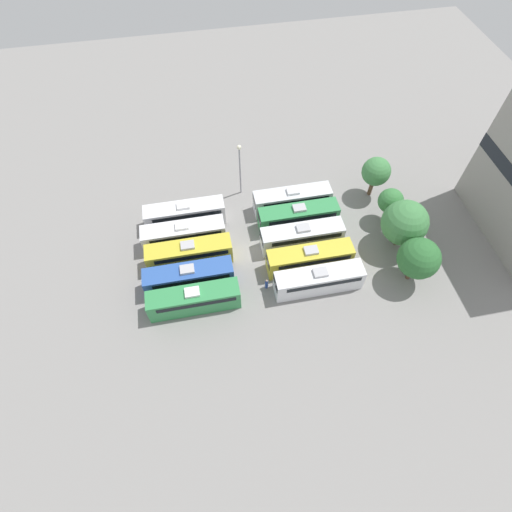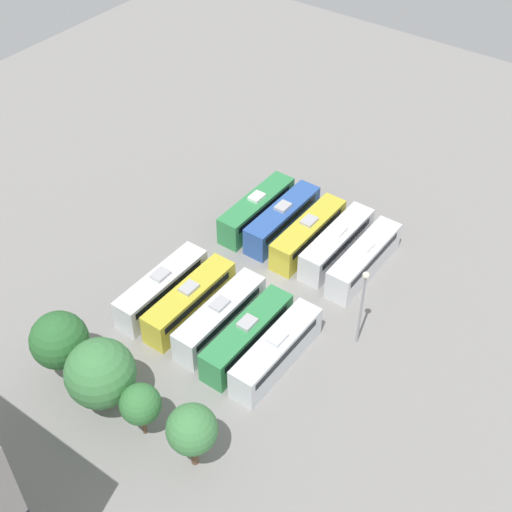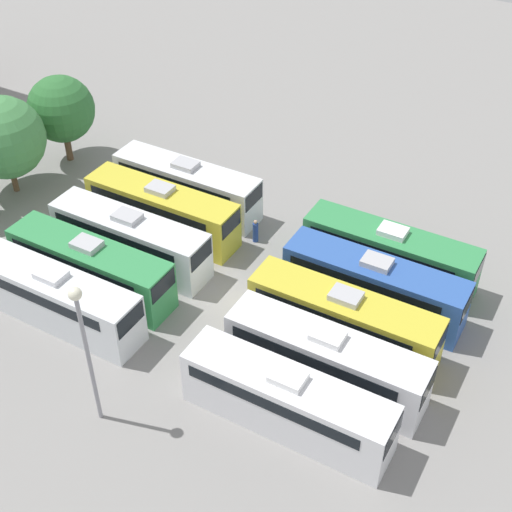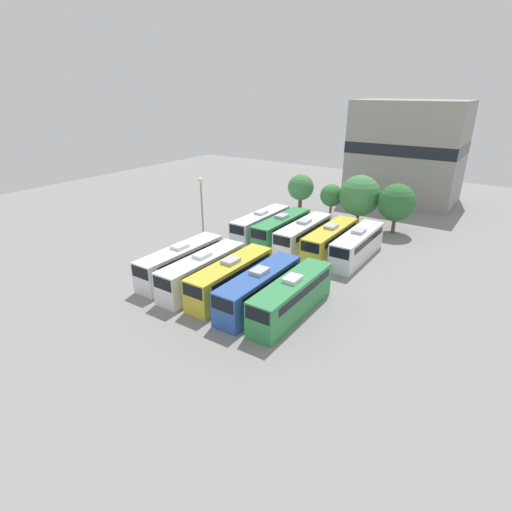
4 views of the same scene
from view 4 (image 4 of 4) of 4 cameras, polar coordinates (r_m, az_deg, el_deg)
name	(u,v)px [view 4 (image 4 of 4)]	position (r m, az deg, el deg)	size (l,w,h in m)	color
ground_plane	(273,268)	(42.57, 2.40, -1.67)	(114.60, 114.60, 0.00)	gray
bus_0	(181,261)	(40.59, -10.64, -0.70)	(2.44, 10.31, 3.46)	silver
bus_1	(203,270)	(38.20, -7.56, -2.03)	(2.44, 10.31, 3.46)	silver
bus_2	(231,276)	(36.70, -3.55, -2.94)	(2.44, 10.31, 3.46)	gold
bus_3	(260,287)	(34.69, 0.52, -4.51)	(2.44, 10.31, 3.46)	#2D56A8
bus_4	(292,296)	(33.49, 5.16, -5.67)	(2.44, 10.31, 3.46)	#338C4C
bus_5	(261,224)	(50.84, 0.74, 4.56)	(2.44, 10.31, 3.46)	silver
bus_6	(282,228)	(49.42, 3.69, 3.97)	(2.44, 10.31, 3.46)	#338C4C
bus_7	(304,234)	(47.67, 6.82, 3.14)	(2.44, 10.31, 3.46)	silver
bus_8	(330,239)	(46.38, 10.57, 2.33)	(2.44, 10.31, 3.46)	gold
bus_9	(357,244)	(45.52, 14.29, 1.61)	(2.44, 10.31, 3.46)	silver
worker_person	(324,268)	(41.15, 9.75, -1.77)	(0.36, 0.36, 1.61)	navy
light_pole	(202,200)	(47.46, -7.78, 7.88)	(0.60, 0.60, 8.27)	gray
tree_0	(301,188)	(59.83, 6.41, 9.70)	(3.80, 3.80, 6.14)	brown
tree_1	(332,195)	(58.20, 10.74, 8.49)	(3.20, 3.20, 5.24)	brown
tree_2	(360,196)	(56.58, 14.61, 8.34)	(5.56, 5.56, 6.97)	brown
tree_3	(397,202)	(54.75, 19.45, 7.22)	(4.78, 4.78, 6.52)	brown
depot_building	(407,151)	(72.33, 20.72, 13.82)	(17.12, 11.51, 16.00)	gray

